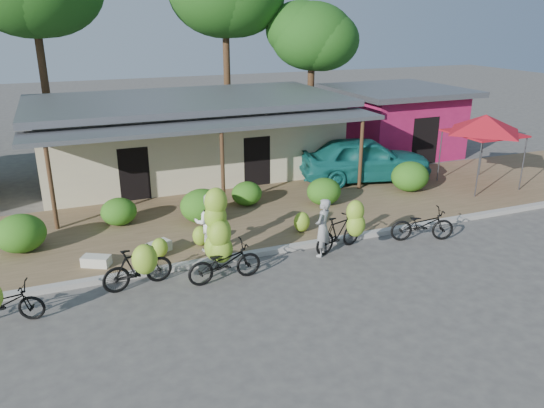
# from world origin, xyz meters

# --- Properties ---
(ground) EXTENTS (100.00, 100.00, 0.00)m
(ground) POSITION_xyz_m (0.00, 0.00, 0.00)
(ground) COLOR #494644
(ground) RESTS_ON ground
(sidewalk) EXTENTS (60.00, 6.00, 0.12)m
(sidewalk) POSITION_xyz_m (0.00, 5.00, 0.06)
(sidewalk) COLOR olive
(sidewalk) RESTS_ON ground
(curb) EXTENTS (60.00, 0.25, 0.15)m
(curb) POSITION_xyz_m (0.00, 2.00, 0.07)
(curb) COLOR #A8A399
(curb) RESTS_ON ground
(shop_main) EXTENTS (13.00, 8.50, 3.35)m
(shop_main) POSITION_xyz_m (0.00, 10.93, 1.72)
(shop_main) COLOR beige
(shop_main) RESTS_ON ground
(shop_pink) EXTENTS (6.00, 6.00, 3.25)m
(shop_pink) POSITION_xyz_m (10.50, 10.99, 1.67)
(shop_pink) COLOR #B71C56
(shop_pink) RESTS_ON ground
(tree_near_right) EXTENTS (4.47, 4.29, 7.34)m
(tree_near_right) POSITION_xyz_m (7.31, 14.61, 5.68)
(tree_near_right) COLOR #4F3B1F
(tree_near_right) RESTS_ON ground
(hedge_0) EXTENTS (1.43, 1.29, 1.12)m
(hedge_0) POSITION_xyz_m (-6.56, 4.62, 0.68)
(hedge_0) COLOR #255D15
(hedge_0) RESTS_ON sidewalk
(hedge_1) EXTENTS (1.16, 1.04, 0.90)m
(hedge_1) POSITION_xyz_m (-3.68, 5.70, 0.57)
(hedge_1) COLOR #255D15
(hedge_1) RESTS_ON sidewalk
(hedge_2) EXTENTS (1.44, 1.30, 1.12)m
(hedge_2) POSITION_xyz_m (-1.10, 4.92, 0.68)
(hedge_2) COLOR #255D15
(hedge_2) RESTS_ON sidewalk
(hedge_3) EXTENTS (1.11, 1.00, 0.86)m
(hedge_3) POSITION_xyz_m (0.82, 5.94, 0.55)
(hedge_3) COLOR #255D15
(hedge_3) RESTS_ON sidewalk
(hedge_4) EXTENTS (1.26, 1.13, 0.98)m
(hedge_4) POSITION_xyz_m (3.42, 4.95, 0.61)
(hedge_4) COLOR #255D15
(hedge_4) RESTS_ON sidewalk
(hedge_5) EXTENTS (1.49, 1.34, 1.16)m
(hedge_5) POSITION_xyz_m (7.25, 5.10, 0.70)
(hedge_5) COLOR #255D15
(hedge_5) RESTS_ON sidewalk
(red_canopy) EXTENTS (3.50, 3.50, 2.86)m
(red_canopy) POSITION_xyz_m (10.24, 4.67, 2.61)
(red_canopy) COLOR #59595E
(red_canopy) RESTS_ON sidewalk
(bike_far_left) EXTENTS (1.87, 1.38, 1.32)m
(bike_far_left) POSITION_xyz_m (-6.82, 0.80, 0.54)
(bike_far_left) COLOR black
(bike_far_left) RESTS_ON ground
(bike_left) EXTENTS (1.90, 1.32, 1.43)m
(bike_left) POSITION_xyz_m (-3.72, 1.26, 0.65)
(bike_left) COLOR black
(bike_left) RESTS_ON ground
(bike_center) EXTENTS (2.01, 1.22, 2.41)m
(bike_center) POSITION_xyz_m (-1.59, 1.11, 0.90)
(bike_center) COLOR black
(bike_center) RESTS_ON ground
(bike_right) EXTENTS (1.89, 1.37, 1.73)m
(bike_right) POSITION_xyz_m (2.16, 1.32, 0.71)
(bike_right) COLOR black
(bike_right) RESTS_ON ground
(bike_far_right) EXTENTS (2.08, 1.27, 1.03)m
(bike_far_right) POSITION_xyz_m (4.87, 1.15, 0.52)
(bike_far_right) COLOR black
(bike_far_right) RESTS_ON ground
(loose_banana_a) EXTENTS (0.46, 0.39, 0.58)m
(loose_banana_a) POSITION_xyz_m (-2.93, 2.72, 0.41)
(loose_banana_a) COLOR #90C330
(loose_banana_a) RESTS_ON sidewalk
(loose_banana_b) EXTENTS (0.49, 0.41, 0.61)m
(loose_banana_b) POSITION_xyz_m (-1.65, 3.08, 0.42)
(loose_banana_b) COLOR #90C330
(loose_banana_b) RESTS_ON sidewalk
(loose_banana_c) EXTENTS (0.52, 0.44, 0.65)m
(loose_banana_c) POSITION_xyz_m (1.59, 2.92, 0.45)
(loose_banana_c) COLOR #90C330
(loose_banana_c) RESTS_ON sidewalk
(sack_near) EXTENTS (0.94, 0.75, 0.30)m
(sack_near) POSITION_xyz_m (-2.97, 3.05, 0.27)
(sack_near) COLOR beige
(sack_near) RESTS_ON sidewalk
(sack_far) EXTENTS (0.84, 0.70, 0.28)m
(sack_far) POSITION_xyz_m (-4.66, 2.82, 0.26)
(sack_far) COLOR beige
(sack_far) RESTS_ON sidewalk
(vendor) EXTENTS (0.75, 0.72, 1.73)m
(vendor) POSITION_xyz_m (1.50, 1.33, 0.87)
(vendor) COLOR gray
(vendor) RESTS_ON ground
(bystander) EXTENTS (1.01, 0.89, 1.74)m
(bystander) POSITION_xyz_m (-1.50, 2.61, 0.99)
(bystander) COLOR white
(bystander) RESTS_ON sidewalk
(teal_van) EXTENTS (5.69, 3.30, 1.82)m
(teal_van) POSITION_xyz_m (6.37, 7.00, 1.03)
(teal_van) COLOR #166762
(teal_van) RESTS_ON sidewalk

